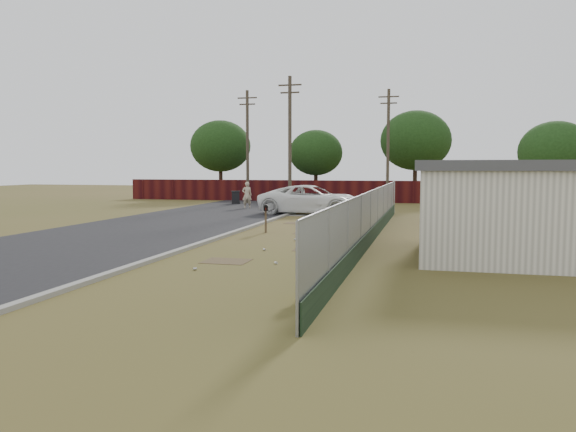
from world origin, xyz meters
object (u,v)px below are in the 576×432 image
(mailbox, at_px, (266,210))
(trash_bin, at_px, (236,197))
(pedestrian, at_px, (247,195))
(pickup_truck, at_px, (312,200))
(fire_hydrant, at_px, (306,280))

(mailbox, distance_m, trash_bin, 19.81)
(pedestrian, bearing_deg, pickup_truck, 123.06)
(mailbox, bearing_deg, trash_bin, 113.35)
(fire_hydrant, distance_m, trash_bin, 32.54)
(mailbox, relative_size, pickup_truck, 0.20)
(fire_hydrant, height_order, mailbox, mailbox)
(fire_hydrant, height_order, pickup_truck, pickup_truck)
(fire_hydrant, height_order, trash_bin, trash_bin)
(mailbox, xyz_separation_m, trash_bin, (-7.85, 18.19, -0.47))
(trash_bin, bearing_deg, mailbox, -66.65)
(pedestrian, relative_size, trash_bin, 1.84)
(fire_hydrant, relative_size, mailbox, 0.76)
(fire_hydrant, xyz_separation_m, pickup_truck, (-4.41, 21.93, 0.45))
(mailbox, height_order, trash_bin, mailbox)
(mailbox, bearing_deg, fire_hydrant, -69.66)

